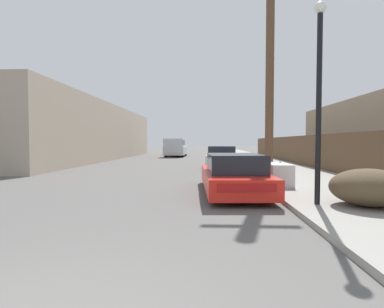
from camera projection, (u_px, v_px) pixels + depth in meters
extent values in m
cube|color=gray|center=(253.00, 159.00, 25.19)|extent=(4.20, 63.00, 0.12)
cube|color=silver|center=(278.00, 174.00, 9.96)|extent=(0.69, 1.61, 0.67)
cube|color=white|center=(278.00, 164.00, 9.95)|extent=(0.67, 1.54, 0.03)
cube|color=#333335|center=(280.00, 162.00, 10.43)|extent=(0.03, 0.20, 0.02)
cube|color=gray|center=(276.00, 163.00, 10.20)|extent=(0.70, 0.07, 0.01)
cube|color=gray|center=(280.00, 164.00, 9.71)|extent=(0.70, 0.07, 0.01)
cube|color=red|center=(233.00, 179.00, 9.05)|extent=(1.95, 4.63, 0.52)
cube|color=black|center=(235.00, 163.00, 8.62)|extent=(1.59, 2.25, 0.52)
cube|color=#B21414|center=(247.00, 188.00, 6.76)|extent=(1.35, 0.10, 0.18)
cylinder|color=black|center=(206.00, 177.00, 10.46)|extent=(0.23, 0.65, 0.64)
cylinder|color=black|center=(249.00, 177.00, 10.46)|extent=(0.23, 0.65, 0.64)
cylinder|color=black|center=(211.00, 189.00, 7.64)|extent=(0.23, 0.65, 0.64)
cylinder|color=black|center=(270.00, 189.00, 7.64)|extent=(0.23, 0.65, 0.64)
cube|color=silver|center=(222.00, 160.00, 18.16)|extent=(1.98, 4.51, 0.64)
cube|color=black|center=(222.00, 150.00, 17.96)|extent=(1.65, 2.55, 0.51)
cube|color=#B21414|center=(222.00, 160.00, 15.94)|extent=(1.39, 0.09, 0.23)
cylinder|color=black|center=(210.00, 161.00, 19.61)|extent=(0.23, 0.62, 0.61)
cylinder|color=black|center=(233.00, 161.00, 19.47)|extent=(0.23, 0.62, 0.61)
cylinder|color=black|center=(208.00, 164.00, 16.87)|extent=(0.23, 0.62, 0.61)
cylinder|color=black|center=(236.00, 164.00, 16.73)|extent=(0.23, 0.62, 0.61)
cube|color=silver|center=(176.00, 150.00, 31.89)|extent=(2.13, 5.30, 0.85)
cube|color=silver|center=(174.00, 143.00, 30.42)|extent=(1.95, 2.40, 0.81)
cube|color=black|center=(174.00, 142.00, 30.42)|extent=(1.99, 2.36, 0.45)
cylinder|color=black|center=(183.00, 153.00, 30.22)|extent=(0.28, 0.85, 0.84)
cylinder|color=black|center=(166.00, 153.00, 30.33)|extent=(0.28, 0.85, 0.84)
cylinder|color=black|center=(185.00, 152.00, 33.47)|extent=(0.28, 0.85, 0.84)
cylinder|color=black|center=(170.00, 152.00, 33.59)|extent=(0.28, 0.85, 0.84)
cylinder|color=brown|center=(270.00, 64.00, 12.12)|extent=(0.34, 0.34, 9.14)
cylinder|color=black|center=(319.00, 110.00, 6.71)|extent=(0.12, 0.12, 4.26)
sphere|color=white|center=(320.00, 7.00, 6.62)|extent=(0.26, 0.26, 0.26)
ellipsoid|color=brown|center=(369.00, 187.00, 6.59)|extent=(1.68, 1.53, 0.82)
cube|color=brown|center=(306.00, 151.00, 17.71)|extent=(0.08, 32.82, 1.80)
cube|color=tan|center=(79.00, 133.00, 26.51)|extent=(7.00, 26.46, 4.72)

